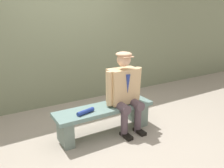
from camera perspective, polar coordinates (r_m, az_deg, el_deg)
name	(u,v)px	position (r m, az deg, el deg)	size (l,w,h in m)	color
ground_plane	(105,132)	(3.67, -1.81, -12.16)	(30.00, 30.00, 0.00)	gray
bench	(105,115)	(3.53, -1.85, -7.95)	(1.58, 0.44, 0.44)	slate
seated_man	(124,88)	(3.50, 3.20, -1.16)	(0.63, 0.57, 1.27)	tan
rolled_magazine	(86,112)	(3.25, -6.76, -7.03)	(0.06, 0.06, 0.28)	navy
stadium_wall	(65,42)	(4.73, -11.85, 10.47)	(12.00, 0.24, 2.55)	slate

